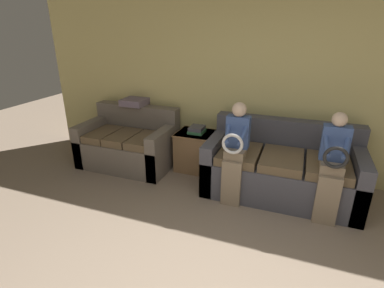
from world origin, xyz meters
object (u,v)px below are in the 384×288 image
at_px(child_left_seated, 235,149).
at_px(child_right_seated, 332,164).
at_px(couch_side, 129,145).
at_px(couch_main, 281,169).
at_px(side_shelf, 196,150).
at_px(book_stack, 197,130).
at_px(throw_pillow, 135,102).

height_order(child_left_seated, child_right_seated, child_left_seated).
bearing_deg(child_left_seated, child_right_seated, -0.12).
height_order(couch_side, child_right_seated, child_right_seated).
height_order(couch_main, side_shelf, couch_main).
bearing_deg(couch_main, book_stack, 168.19).
height_order(child_right_seated, throw_pillow, child_right_seated).
relative_size(couch_side, child_right_seated, 1.14).
distance_m(couch_side, throw_pillow, 0.69).
height_order(couch_side, child_left_seated, child_left_seated).
xyz_separation_m(child_left_seated, side_shelf, (-0.73, 0.66, -0.39)).
xyz_separation_m(couch_main, child_left_seated, (-0.54, -0.39, 0.36)).
distance_m(child_left_seated, child_right_seated, 1.07).
xyz_separation_m(couch_side, child_right_seated, (2.86, -0.47, 0.36)).
height_order(couch_main, book_stack, couch_main).
bearing_deg(child_right_seated, child_left_seated, 179.88).
xyz_separation_m(child_left_seated, book_stack, (-0.73, 0.66, -0.06)).
relative_size(child_left_seated, side_shelf, 2.12).
relative_size(couch_side, throw_pillow, 3.83).
bearing_deg(side_shelf, child_left_seated, -41.94).
bearing_deg(couch_side, side_shelf, 10.34).
xyz_separation_m(couch_main, side_shelf, (-1.27, 0.27, -0.03)).
relative_size(child_right_seated, book_stack, 5.17).
distance_m(child_right_seated, book_stack, 1.92).
relative_size(side_shelf, throw_pillow, 1.60).
distance_m(couch_main, throw_pillow, 2.46).
bearing_deg(throw_pillow, side_shelf, -5.86).
xyz_separation_m(child_right_seated, side_shelf, (-1.81, 0.66, -0.38)).
relative_size(couch_main, throw_pillow, 5.18).
bearing_deg(child_left_seated, throw_pillow, 157.05).
relative_size(couch_side, child_left_seated, 1.13).
relative_size(couch_main, child_right_seated, 1.54).
height_order(child_left_seated, side_shelf, child_left_seated).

